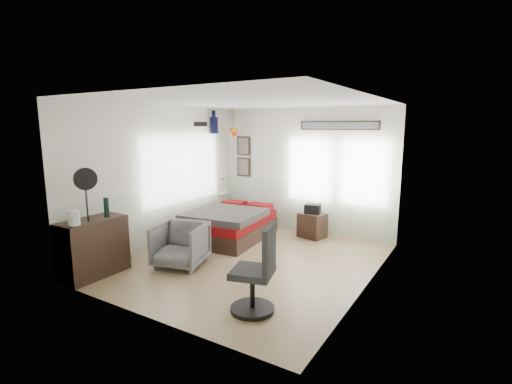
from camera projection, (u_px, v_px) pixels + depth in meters
The scene contains 12 objects.
ground_plane at pixel (249, 262), 6.40m from camera, with size 4.00×4.50×0.01m, color olive.
room_shell at pixel (251, 167), 6.31m from camera, with size 4.02×4.52×2.71m.
wall_decor at pixel (254, 136), 8.24m from camera, with size 3.55×1.32×1.44m.
bed at pixel (230, 224), 7.68m from camera, with size 1.54×2.05×0.62m.
dresser at pixel (93, 248), 5.73m from camera, with size 0.48×1.00×0.90m, color black.
armchair at pixel (181, 245), 6.15m from camera, with size 0.78×0.80×0.73m, color #5E5E5E.
nightstand at pixel (312, 225), 7.77m from camera, with size 0.51×0.41×0.51m, color black.
task_chair at pixel (257, 277), 4.59m from camera, with size 0.60×0.60×1.11m.
kettle at pixel (74, 218), 5.30m from camera, with size 0.19×0.17×0.22m.
bottle at pixel (106, 207), 5.77m from camera, with size 0.08×0.08×0.31m, color black.
stand_fan at pixel (85, 180), 5.42m from camera, with size 0.20×0.32×0.81m.
black_bag at pixel (313, 209), 7.71m from camera, with size 0.32×0.21×0.19m, color black.
Camera 1 is at (3.27, -5.14, 2.29)m, focal length 26.00 mm.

